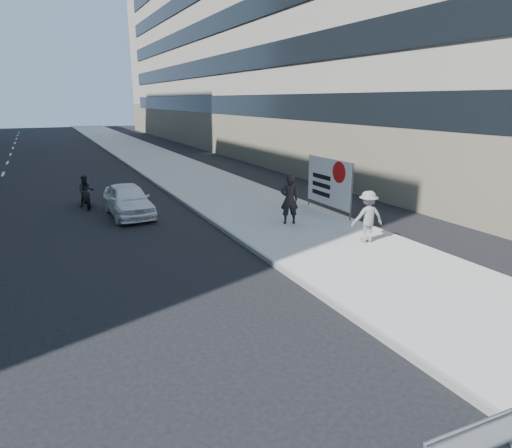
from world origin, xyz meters
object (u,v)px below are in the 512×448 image
jogger (368,217)px  pedestrian_woman (289,200)px  protest_banner (329,182)px  white_sedan_near (128,200)px  motorcycle (86,193)px

jogger → pedestrian_woman: 3.27m
jogger → pedestrian_woman: (-1.15, 3.06, 0.07)m
jogger → pedestrian_woman: bearing=-59.9°
protest_banner → pedestrian_woman: bearing=-159.8°
white_sedan_near → jogger: bearing=-52.1°
white_sedan_near → motorcycle: 2.81m
white_sedan_near → protest_banner: bearing=-27.6°
protest_banner → white_sedan_near: 8.22m
pedestrian_woman → motorcycle: bearing=-28.5°
motorcycle → pedestrian_woman: bearing=-44.2°
pedestrian_woman → protest_banner: size_ratio=0.60×
jogger → protest_banner: (1.15, 3.91, 0.41)m
motorcycle → protest_banner: bearing=-31.9°
pedestrian_woman → protest_banner: (2.30, 0.84, 0.34)m
jogger → white_sedan_near: 9.71m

